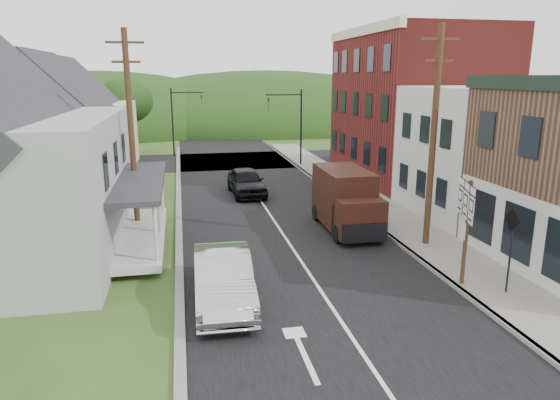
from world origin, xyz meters
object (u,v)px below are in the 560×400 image
delivery_van (346,201)px  route_sign_cluster (466,218)px  warning_sign (511,239)px  dark_sedan (246,182)px  silver_sedan (223,278)px

delivery_van → route_sign_cluster: size_ratio=1.41×
delivery_van → warning_sign: size_ratio=1.78×
delivery_van → dark_sedan: bearing=114.7°
route_sign_cluster → warning_sign: bearing=-22.8°
silver_sedan → dark_sedan: (2.67, 14.61, -0.03)m
silver_sedan → delivery_van: size_ratio=1.00×
dark_sedan → silver_sedan: bearing=-103.4°
silver_sedan → delivery_van: 9.13m
route_sign_cluster → warning_sign: route_sign_cluster is taller
route_sign_cluster → warning_sign: size_ratio=1.26×
dark_sedan → warning_sign: (6.43, -15.91, 1.16)m
route_sign_cluster → delivery_van: bearing=121.8°
dark_sedan → delivery_van: (3.60, -8.00, 0.62)m
route_sign_cluster → warning_sign: (1.08, -0.92, -0.51)m
silver_sedan → warning_sign: 9.26m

